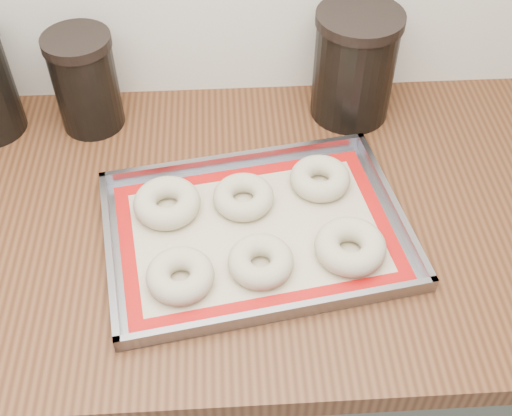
{
  "coord_description": "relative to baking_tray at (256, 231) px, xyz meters",
  "views": [
    {
      "loc": [
        0.12,
        0.97,
        1.66
      ],
      "look_at": [
        0.16,
        1.62,
        0.96
      ],
      "focal_mm": 45.0,
      "sensor_mm": 36.0,
      "label": 1
    }
  ],
  "objects": [
    {
      "name": "baking_mat",
      "position": [
        0.0,
        0.0,
        -0.0
      ],
      "size": [
        0.46,
        0.35,
        0.0
      ],
      "rotation": [
        0.0,
        0.0,
        0.16
      ],
      "color": "#C6B793",
      "rests_on": "baking_tray"
    },
    {
      "name": "bagel_front_right",
      "position": [
        0.14,
        -0.05,
        0.02
      ],
      "size": [
        0.11,
        0.11,
        0.04
      ],
      "primitive_type": "torus",
      "rotation": [
        0.0,
        0.0,
        -0.07
      ],
      "color": "#C3B797",
      "rests_on": "baking_mat"
    },
    {
      "name": "bagel_back_mid",
      "position": [
        -0.02,
        0.06,
        0.01
      ],
      "size": [
        0.13,
        0.13,
        0.03
      ],
      "primitive_type": "torus",
      "rotation": [
        0.0,
        0.0,
        0.39
      ],
      "color": "#C3B797",
      "rests_on": "baking_mat"
    },
    {
      "name": "bagel_front_mid",
      "position": [
        0.0,
        -0.07,
        0.01
      ],
      "size": [
        0.1,
        0.1,
        0.03
      ],
      "primitive_type": "torus",
      "rotation": [
        0.0,
        0.0,
        -0.01
      ],
      "color": "#C3B797",
      "rests_on": "baking_mat"
    },
    {
      "name": "cabinet",
      "position": [
        -0.16,
        0.06,
        -0.48
      ],
      "size": [
        3.0,
        0.65,
        0.86
      ],
      "primitive_type": "cube",
      "color": "#5B6357",
      "rests_on": "floor"
    },
    {
      "name": "bagel_front_left",
      "position": [
        -0.11,
        -0.09,
        0.02
      ],
      "size": [
        0.12,
        0.12,
        0.04
      ],
      "primitive_type": "torus",
      "rotation": [
        0.0,
        0.0,
        0.19
      ],
      "color": "#C3B797",
      "rests_on": "baking_mat"
    },
    {
      "name": "canister_right",
      "position": [
        0.19,
        0.3,
        0.1
      ],
      "size": [
        0.15,
        0.15,
        0.2
      ],
      "color": "black",
      "rests_on": "countertop"
    },
    {
      "name": "baking_tray",
      "position": [
        0.0,
        0.0,
        0.0
      ],
      "size": [
        0.51,
        0.4,
        0.03
      ],
      "rotation": [
        0.0,
        0.0,
        0.16
      ],
      "color": "gray",
      "rests_on": "countertop"
    },
    {
      "name": "countertop",
      "position": [
        -0.16,
        0.06,
        -0.03
      ],
      "size": [
        3.06,
        0.68,
        0.04
      ],
      "primitive_type": "cube",
      "color": "brown",
      "rests_on": "cabinet"
    },
    {
      "name": "bagel_back_right",
      "position": [
        0.11,
        0.1,
        0.02
      ],
      "size": [
        0.11,
        0.11,
        0.03
      ],
      "primitive_type": "torus",
      "rotation": [
        0.0,
        0.0,
        0.17
      ],
      "color": "#C3B797",
      "rests_on": "baking_mat"
    },
    {
      "name": "canister_mid",
      "position": [
        -0.28,
        0.29,
        0.08
      ],
      "size": [
        0.12,
        0.12,
        0.18
      ],
      "color": "black",
      "rests_on": "countertop"
    },
    {
      "name": "bagel_back_left",
      "position": [
        -0.14,
        0.05,
        0.02
      ],
      "size": [
        0.12,
        0.12,
        0.04
      ],
      "primitive_type": "torus",
      "rotation": [
        0.0,
        0.0,
        -0.15
      ],
      "color": "#C3B797",
      "rests_on": "baking_mat"
    }
  ]
}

